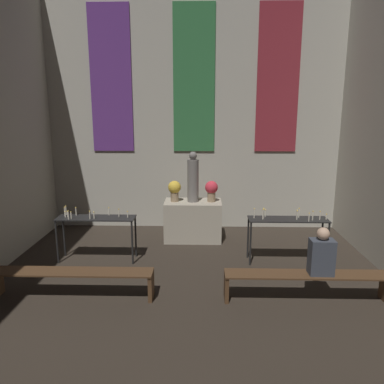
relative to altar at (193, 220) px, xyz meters
name	(u,v)px	position (x,y,z in m)	size (l,w,h in m)	color
wall_back	(194,104)	(0.00, 1.03, 2.58)	(7.20, 0.16, 5.98)	#B2AD9E
altar	(193,220)	(0.00, 0.00, 0.00)	(1.26, 0.74, 0.89)	#ADA38E
statue	(193,179)	(0.00, 0.00, 0.96)	(0.25, 0.25, 1.11)	slate
flower_vase_left	(175,189)	(-0.41, 0.00, 0.72)	(0.29, 0.29, 0.47)	#937A5B
flower_vase_right	(211,190)	(0.41, 0.00, 0.72)	(0.29, 0.29, 0.47)	#937A5B
candle_rack_left	(96,223)	(-1.85, -1.25, 0.31)	(1.50, 0.43, 1.06)	black
candle_rack_right	(288,224)	(1.84, -1.25, 0.31)	(1.50, 0.43, 1.07)	black
pew_back_left	(73,277)	(-1.80, -2.76, -0.11)	(2.50, 0.36, 0.44)	#4C331E
pew_back_right	(306,280)	(1.80, -2.76, -0.11)	(2.50, 0.36, 0.44)	#4C331E
person_seated	(322,254)	(2.01, -2.76, 0.32)	(0.36, 0.24, 0.74)	#383D47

